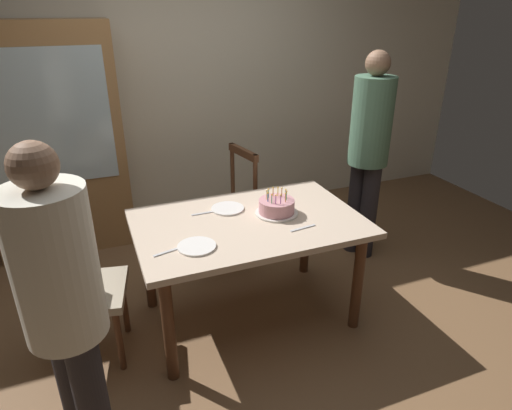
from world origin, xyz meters
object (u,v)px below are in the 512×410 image
plate_near_celebrant (197,246)px  plate_far_side (228,208)px  china_cabinet (54,143)px  chair_spindle_back (226,209)px  chair_upholstered (69,282)px  person_guest (369,146)px  person_celebrant (64,306)px  dining_table (249,234)px  birthday_cake (277,207)px

plate_near_celebrant → plate_far_side: same height
plate_near_celebrant → china_cabinet: size_ratio=0.12×
plate_far_side → chair_spindle_back: chair_spindle_back is taller
chair_upholstered → person_guest: 2.39m
chair_spindle_back → person_celebrant: 1.97m
plate_near_celebrant → chair_upholstered: bearing=161.4°
dining_table → chair_spindle_back: chair_spindle_back is taller
person_celebrant → chair_spindle_back: bearing=52.4°
person_guest → chair_spindle_back: bearing=163.6°
chair_spindle_back → plate_near_celebrant: bearing=-116.3°
plate_near_celebrant → person_guest: size_ratio=0.13×
plate_near_celebrant → birthday_cake: bearing=21.4°
person_guest → birthday_cake: bearing=-156.2°
birthday_cake → china_cabinet: (-1.34, 1.53, 0.16)m
plate_far_side → chair_upholstered: bearing=-170.1°
plate_far_side → person_celebrant: person_celebrant is taller
birthday_cake → person_guest: (1.00, 0.44, 0.18)m
plate_far_side → person_guest: person_guest is taller
plate_near_celebrant → chair_spindle_back: (0.49, 1.00, -0.29)m
birthday_cake → person_celebrant: 1.48m
plate_near_celebrant → person_guest: 1.75m
chair_spindle_back → person_celebrant: bearing=-127.6°
chair_upholstered → person_celebrant: 0.84m
birthday_cake → chair_upholstered: (-1.31, 0.00, -0.26)m
chair_upholstered → plate_near_celebrant: bearing=-18.6°
birthday_cake → person_guest: size_ratio=0.16×
chair_spindle_back → plate_far_side: bearing=-106.5°
plate_far_side → china_cabinet: bearing=128.3°
person_celebrant → person_guest: (2.27, 1.20, 0.07)m
birthday_cake → chair_spindle_back: size_ratio=0.29×
birthday_cake → plate_near_celebrant: bearing=-158.6°
chair_spindle_back → dining_table: bearing=-97.2°
chair_spindle_back → chair_upholstered: 1.43m
person_guest → plate_far_side: bearing=-168.6°
plate_far_side → china_cabinet: 1.73m
plate_far_side → china_cabinet: (-1.07, 1.35, 0.20)m
birthday_cake → person_guest: bearing=23.8°
person_guest → plate_near_celebrant: bearing=-157.1°
dining_table → plate_near_celebrant: plate_near_celebrant is taller
plate_near_celebrant → chair_spindle_back: size_ratio=0.23×
dining_table → person_guest: size_ratio=0.84×
birthday_cake → person_guest: 1.11m
plate_near_celebrant → chair_upholstered: (-0.71, 0.24, -0.22)m
plate_near_celebrant → person_celebrant: (-0.67, -0.52, 0.15)m
dining_table → china_cabinet: size_ratio=0.76×
plate_near_celebrant → plate_far_side: size_ratio=1.00×
birthday_cake → plate_far_side: (-0.28, 0.18, -0.04)m
china_cabinet → chair_spindle_back: bearing=-31.7°
china_cabinet → plate_near_celebrant: bearing=-67.2°
chair_upholstered → china_cabinet: bearing=91.3°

